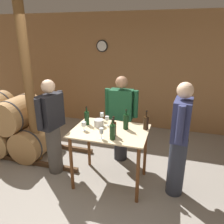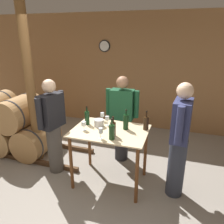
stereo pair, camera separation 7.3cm
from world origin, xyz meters
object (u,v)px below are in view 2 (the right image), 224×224
object	(u,v)px
wine_bottle_far_left	(87,117)
wine_glass_far_side	(101,131)
wooden_post	(31,88)
ice_bucket	(99,123)
wine_bottle_far_right	(146,123)
wine_bottle_right	(126,121)
person_host	(179,140)
person_visitor_with_scarf	(53,125)
wine_bottle_left	(113,129)
person_visitor_bearded	(122,118)
wine_glass_near_center	(102,115)
wine_bottle_center	(112,132)
wine_glass_near_right	(107,119)
wine_glass_near_left	(84,124)

from	to	relation	value
wine_bottle_far_left	wine_glass_far_side	xyz separation A→B (m)	(0.38, -0.40, -0.00)
wooden_post	ice_bucket	size ratio (longest dim) A/B	18.30
wine_bottle_far_right	ice_bucket	bearing A→B (deg)	-171.41
wine_bottle_right	person_host	world-z (taller)	person_host
wine_glass_far_side	person_visitor_with_scarf	distance (m)	1.00
wine_bottle_far_left	ice_bucket	xyz separation A→B (m)	(0.20, -0.02, -0.06)
ice_bucket	person_host	size ratio (longest dim) A/B	0.09
wine_bottle_left	person_visitor_bearded	bearing A→B (deg)	97.36
wine_glass_near_center	person_host	bearing A→B (deg)	-12.95
wine_bottle_center	wooden_post	bearing A→B (deg)	162.48
ice_bucket	person_visitor_with_scarf	xyz separation A→B (m)	(-0.77, -0.08, -0.11)
wine_bottle_center	wine_bottle_right	xyz separation A→B (m)	(0.09, 0.38, 0.01)
wooden_post	wine_glass_far_side	distance (m)	1.60
wine_glass_far_side	wine_glass_near_right	bearing A→B (deg)	98.35
wine_glass_near_center	wine_bottle_far_right	bearing A→B (deg)	-8.83
person_host	person_visitor_bearded	size ratio (longest dim) A/B	1.06
wine_bottle_center	wine_glass_near_left	world-z (taller)	wine_bottle_center
wine_bottle_right	person_visitor_bearded	bearing A→B (deg)	110.58
wine_glass_near_left	ice_bucket	xyz separation A→B (m)	(0.16, 0.20, -0.04)
wine_bottle_right	wine_bottle_far_right	bearing A→B (deg)	15.59
wine_bottle_center	wine_glass_near_left	bearing A→B (deg)	162.35
wine_glass_near_left	wine_bottle_center	bearing A→B (deg)	-17.65
wine_bottle_right	wine_glass_far_side	bearing A→B (deg)	-120.63
wine_glass_near_left	person_visitor_with_scarf	distance (m)	0.64
person_visitor_bearded	wine_glass_near_right	bearing A→B (deg)	-98.68
wine_bottle_far_left	wine_bottle_far_right	distance (m)	0.91
wine_bottle_right	ice_bucket	world-z (taller)	wine_bottle_right
wooden_post	wine_glass_near_right	bearing A→B (deg)	-3.44
wine_bottle_center	wine_bottle_far_right	size ratio (longest dim) A/B	1.02
wine_glass_near_center	wine_glass_far_side	xyz separation A→B (m)	(0.20, -0.60, 0.01)
wine_bottle_far_left	wine_bottle_right	bearing A→B (deg)	0.62
wine_bottle_center	wine_bottle_far_right	distance (m)	0.59
wine_glass_near_right	person_visitor_bearded	bearing A→B (deg)	81.32
wine_glass_near_center	wine_glass_far_side	bearing A→B (deg)	-71.46
ice_bucket	person_visitor_with_scarf	world-z (taller)	person_visitor_with_scarf
wine_glass_near_right	wine_bottle_far_right	bearing A→B (deg)	3.06
wine_bottle_far_left	wine_bottle_far_right	xyz separation A→B (m)	(0.90, 0.09, -0.00)
person_visitor_bearded	wooden_post	bearing A→B (deg)	-162.76
wine_glass_near_right	ice_bucket	distance (m)	0.14
wine_bottle_right	wooden_post	bearing A→B (deg)	175.58
wine_glass_far_side	person_host	distance (m)	1.07
wine_bottle_right	wine_glass_near_left	xyz separation A→B (m)	(-0.57, -0.23, -0.03)
wine_glass_far_side	wine_bottle_left	bearing A→B (deg)	47.10
wine_bottle_far_left	wine_bottle_right	world-z (taller)	wine_bottle_right
wine_bottle_far_left	wine_glass_near_center	distance (m)	0.27
wine_bottle_far_right	ice_bucket	world-z (taller)	wine_bottle_far_right
wine_glass_near_center	ice_bucket	size ratio (longest dim) A/B	0.97
wooden_post	wine_bottle_right	xyz separation A→B (m)	(1.71, -0.13, -0.34)
wine_bottle_center	wine_glass_far_side	xyz separation A→B (m)	(-0.15, -0.03, -0.00)
wine_bottle_far_right	wine_glass_near_left	bearing A→B (deg)	-160.43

